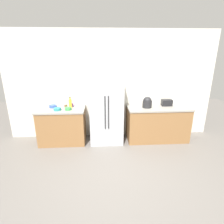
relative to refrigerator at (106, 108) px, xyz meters
name	(u,v)px	position (x,y,z in m)	size (l,w,h in m)	color
ground_plane	(116,173)	(0.14, -1.38, -0.89)	(10.81, 10.81, 0.00)	slate
kitchen_back_panel	(111,86)	(0.14, 0.40, 0.49)	(5.40, 0.10, 2.77)	silver
counter_left	(62,125)	(-1.12, 0.01, -0.44)	(1.16, 0.68, 0.90)	olive
counter_right	(157,123)	(1.33, 0.01, -0.44)	(1.58, 0.68, 0.90)	olive
refrigerator	(106,108)	(0.00, 0.00, 0.00)	(0.81, 0.68, 1.78)	#B2B5BA
toaster	(167,103)	(1.57, 0.11, 0.09)	(0.26, 0.17, 0.16)	black
rice_cooker	(147,102)	(1.03, -0.01, 0.14)	(0.23, 0.23, 0.27)	#262628
bottle_a	(70,103)	(-0.89, 0.08, 0.13)	(0.08, 0.08, 0.28)	yellow
cup_a	(72,105)	(-0.88, 0.20, 0.05)	(0.08, 0.08, 0.08)	purple
cup_b	(66,106)	(-1.01, 0.07, 0.05)	(0.07, 0.07, 0.08)	brown
bowl_a	(57,109)	(-1.18, -0.11, 0.04)	(0.17, 0.17, 0.06)	teal
bowl_b	(68,109)	(-0.92, -0.10, 0.04)	(0.15, 0.15, 0.06)	green
bowl_c	(53,106)	(-1.34, 0.14, 0.04)	(0.18, 0.18, 0.06)	blue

